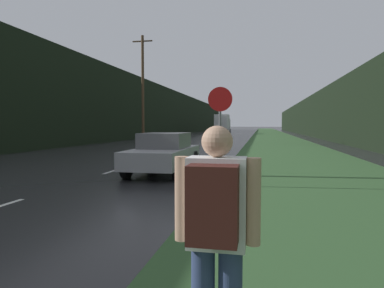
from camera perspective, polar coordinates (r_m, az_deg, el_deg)
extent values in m
cube|color=#33562D|center=(38.35, 13.99, 0.66)|extent=(6.00, 240.00, 0.02)
cube|color=silver|center=(13.28, -11.67, -3.99)|extent=(0.12, 3.00, 0.01)
cube|color=silver|center=(19.87, -3.72, -1.55)|extent=(0.12, 3.00, 0.01)
cube|color=silver|center=(26.67, 0.22, -0.33)|extent=(0.12, 3.00, 0.01)
cube|color=black|center=(50.61, -5.89, 5.48)|extent=(2.00, 140.00, 7.33)
cube|color=black|center=(48.90, 20.58, 4.45)|extent=(2.00, 140.00, 5.76)
cylinder|color=#4C3823|center=(30.90, -8.19, 8.92)|extent=(0.24, 0.24, 9.49)
cube|color=#4C3823|center=(31.61, -8.26, 16.59)|extent=(1.80, 0.10, 0.10)
cylinder|color=slate|center=(9.13, 4.67, -0.87)|extent=(0.07, 0.07, 2.01)
cylinder|color=#B71414|center=(9.13, 4.71, 7.46)|extent=(0.65, 0.02, 0.65)
cube|color=white|center=(2.30, 4.16, -9.69)|extent=(0.39, 0.22, 0.60)
sphere|color=tan|center=(2.24, 4.21, 0.44)|extent=(0.21, 0.21, 0.21)
cylinder|color=tan|center=(2.34, -1.74, -9.05)|extent=(0.09, 0.09, 0.57)
cylinder|color=tan|center=(2.28, 10.23, -9.43)|extent=(0.09, 0.09, 0.57)
cube|color=#471E19|center=(2.10, 3.46, -10.09)|extent=(0.31, 0.18, 0.48)
cube|color=#9E9EA3|center=(11.64, -4.79, -2.06)|extent=(1.70, 4.14, 0.56)
cube|color=#5E5E61|center=(11.80, -4.53, 0.61)|extent=(1.45, 1.86, 0.51)
cylinder|color=black|center=(10.22, -2.45, -4.16)|extent=(0.20, 0.68, 0.68)
cylinder|color=black|center=(10.72, -10.88, -3.87)|extent=(0.20, 0.68, 0.68)
cylinder|color=black|center=(12.71, 0.34, -2.71)|extent=(0.20, 0.68, 0.68)
cylinder|color=black|center=(13.12, -6.61, -2.55)|extent=(0.20, 0.68, 0.68)
cube|color=gray|center=(67.17, 5.38, 3.14)|extent=(2.22, 2.22, 2.35)
cube|color=silver|center=(63.56, 5.04, 3.49)|extent=(2.34, 5.05, 3.13)
cylinder|color=black|center=(67.09, 4.41, 2.18)|extent=(0.28, 0.90, 0.90)
cylinder|color=black|center=(66.85, 6.30, 2.16)|extent=(0.28, 0.90, 0.90)
cylinder|color=black|center=(62.46, 3.89, 2.10)|extent=(0.28, 0.90, 0.90)
cylinder|color=black|center=(62.20, 5.92, 2.09)|extent=(0.28, 0.90, 0.90)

